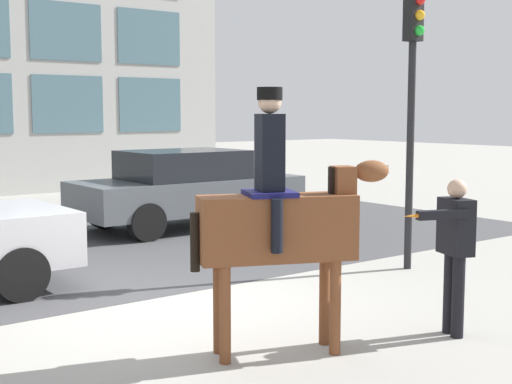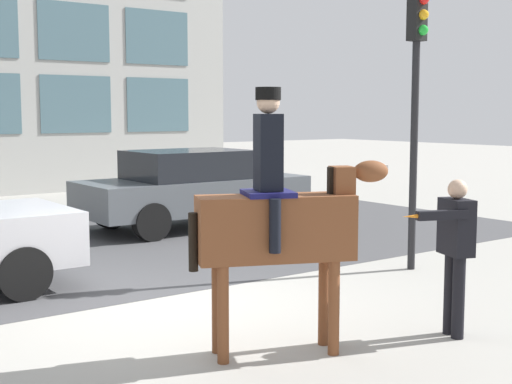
% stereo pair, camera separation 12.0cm
% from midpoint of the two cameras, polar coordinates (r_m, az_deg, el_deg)
% --- Properties ---
extents(ground_plane, '(80.00, 80.00, 0.00)m').
position_cam_midpoint_polar(ground_plane, '(8.69, -6.41, -9.20)').
color(ground_plane, '#9E9B93').
extents(road_surface, '(18.53, 8.50, 0.01)m').
position_cam_midpoint_polar(road_surface, '(12.93, -16.94, -4.26)').
color(road_surface, '#444447').
rests_on(road_surface, ground_plane).
extents(mounted_horse_lead, '(1.86, 1.04, 2.56)m').
position_cam_midpoint_polar(mounted_horse_lead, '(6.79, 2.37, -2.25)').
color(mounted_horse_lead, brown).
rests_on(mounted_horse_lead, ground_plane).
extents(pedestrian_bystander, '(0.91, 0.45, 1.65)m').
position_cam_midpoint_polar(pedestrian_bystander, '(7.65, 16.06, -4.08)').
color(pedestrian_bystander, black).
rests_on(pedestrian_bystander, ground_plane).
extents(street_car_far_lane, '(4.60, 2.01, 1.58)m').
position_cam_midpoint_polar(street_car_far_lane, '(14.47, -4.89, 0.37)').
color(street_car_far_lane, '#51565B').
rests_on(street_car_far_lane, ground_plane).
extents(traffic_light, '(0.24, 0.29, 4.08)m').
position_cam_midpoint_polar(traffic_light, '(10.73, 13.01, 8.36)').
color(traffic_light, black).
rests_on(traffic_light, ground_plane).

